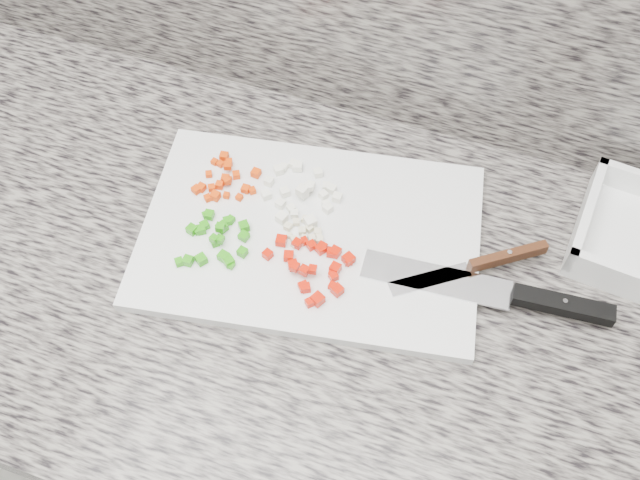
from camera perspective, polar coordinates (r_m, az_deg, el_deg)
The scene contains 10 objects.
cabinet at distance 1.33m, azimuth -5.54°, elevation -12.05°, with size 3.92×0.62×0.86m, color silver.
countertop at distance 0.93m, azimuth -7.77°, elevation -1.74°, with size 3.96×0.64×0.04m, color slate.
cutting_board at distance 0.91m, azimuth -0.78°, elevation 0.39°, with size 0.43×0.29×0.01m, color silver.
carrot_pile at distance 0.96m, azimuth -7.57°, elevation 4.78°, with size 0.08×0.08×0.02m.
onion_pile at distance 0.93m, azimuth -1.47°, elevation 3.76°, with size 0.11×0.10×0.02m.
green_pepper_pile at distance 0.90m, azimuth -8.32°, elevation 0.09°, with size 0.09×0.09×0.02m.
red_pepper_pile at distance 0.87m, azimuth -0.43°, elevation -2.06°, with size 0.11×0.09×0.02m.
garlic_pile at distance 0.90m, azimuth -1.30°, elevation 0.56°, with size 0.06×0.05×0.01m.
chef_knife at distance 0.88m, azimuth 15.60°, elevation -4.33°, with size 0.30×0.05×0.02m.
paring_knife at distance 0.90m, azimuth 13.32°, elevation -1.74°, with size 0.18×0.13×0.02m.
Camera 1 is at (0.28, 1.02, 1.66)m, focal length 40.00 mm.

